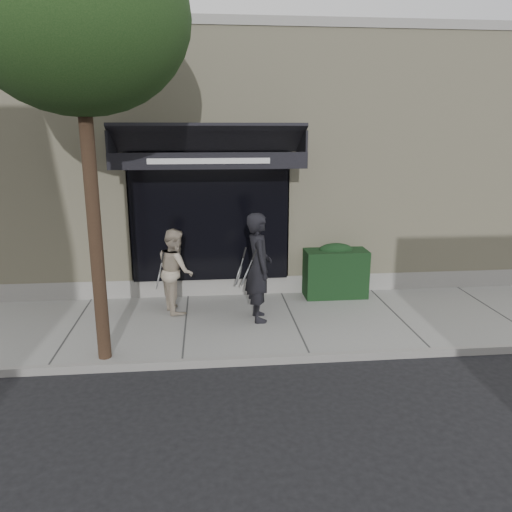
{
  "coord_description": "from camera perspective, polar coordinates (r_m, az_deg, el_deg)",
  "views": [
    {
      "loc": [
        -1.58,
        -8.64,
        3.59
      ],
      "look_at": [
        -0.64,
        0.6,
        1.2
      ],
      "focal_mm": 35.0,
      "sensor_mm": 36.0,
      "label": 1
    }
  ],
  "objects": [
    {
      "name": "street_tree",
      "position": [
        7.64,
        -19.74,
        24.15
      ],
      "size": [
        3.0,
        3.0,
        6.28
      ],
      "color": "black",
      "rests_on": "ground"
    },
    {
      "name": "ground",
      "position": [
        9.48,
        4.26,
        -7.82
      ],
      "size": [
        80.0,
        80.0,
        0.0
      ],
      "primitive_type": "plane",
      "color": "black",
      "rests_on": "ground"
    },
    {
      "name": "curb",
      "position": [
        8.07,
        6.2,
        -11.5
      ],
      "size": [
        20.0,
        0.1,
        0.14
      ],
      "primitive_type": "cube",
      "color": "gray",
      "rests_on": "ground"
    },
    {
      "name": "pedestrian_back",
      "position": [
        9.69,
        -9.18,
        -1.64
      ],
      "size": [
        0.82,
        0.97,
        1.63
      ],
      "color": "#B9AA94",
      "rests_on": "sidewalk"
    },
    {
      "name": "sidewalk",
      "position": [
        9.46,
        4.27,
        -7.48
      ],
      "size": [
        20.0,
        3.0,
        0.12
      ],
      "primitive_type": "cube",
      "color": "gray",
      "rests_on": "ground"
    },
    {
      "name": "hedge",
      "position": [
        10.65,
        9.0,
        -1.69
      ],
      "size": [
        1.3,
        0.7,
        1.14
      ],
      "color": "black",
      "rests_on": "sidewalk"
    },
    {
      "name": "pedestrian_front",
      "position": [
        9.08,
        0.29,
        -1.29
      ],
      "size": [
        0.76,
        0.86,
        2.01
      ],
      "color": "black",
      "rests_on": "sidewalk"
    },
    {
      "name": "building_facade",
      "position": [
        13.71,
        0.81,
        10.89
      ],
      "size": [
        14.3,
        8.04,
        5.64
      ],
      "color": "beige",
      "rests_on": "ground"
    }
  ]
}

